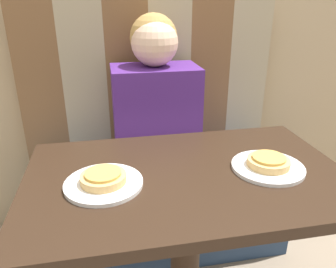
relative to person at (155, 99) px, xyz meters
The scene contains 8 objects.
booth_seat 0.58m from the person, 90.00° to the right, with size 1.30×0.51×0.46m.
booth_backrest 0.22m from the person, 90.00° to the left, with size 1.30×0.07×0.79m.
dining_table 0.64m from the person, 90.00° to the right, with size 0.98×0.61×0.76m.
person is the anchor object (origin of this frame).
plate_left 0.69m from the person, 111.39° to the right, with size 0.22×0.22×0.01m.
plate_right 0.69m from the person, 68.61° to the right, with size 0.22×0.22×0.01m.
pizza_left 0.69m from the person, 111.39° to the right, with size 0.13×0.13×0.03m.
pizza_right 0.69m from the person, 68.61° to the right, with size 0.13×0.13×0.03m.
Camera 1 is at (-0.23, -0.85, 1.26)m, focal length 35.00 mm.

